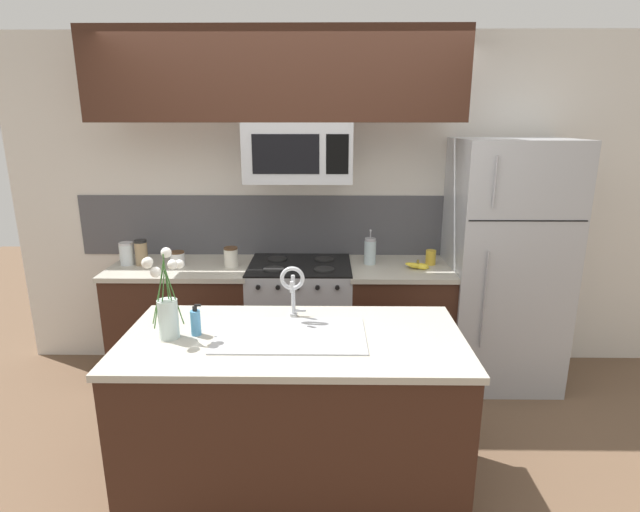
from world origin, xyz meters
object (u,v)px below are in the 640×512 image
Objects in this scene: storage_jar_tall at (127,254)px; french_press at (370,251)px; dish_soap_bottle at (196,322)px; flower_vase at (167,308)px; banana_bunch at (418,266)px; refrigerator at (503,264)px; storage_jar_short at (177,258)px; storage_jar_medium at (141,252)px; coffee_tin at (431,257)px; sink_faucet at (293,285)px; storage_jar_squat at (231,257)px; microwave at (299,152)px; stove_range at (301,321)px.

storage_jar_tall is 1.83m from french_press.
dish_soap_bottle is 0.16m from flower_vase.
refrigerator is at bearing 7.09° from banana_bunch.
storage_jar_short is 0.41× the size of french_press.
storage_jar_tall is at bearing -179.98° from refrigerator.
dish_soap_bottle is (-1.33, -1.18, 0.05)m from banana_bunch.
storage_jar_tall is 1.48m from flower_vase.
storage_jar_medium is 2.18m from coffee_tin.
sink_faucet is at bearing -131.34° from banana_bunch.
storage_jar_squat is (0.41, -0.02, 0.02)m from storage_jar_short.
microwave is 1.26m from coffee_tin.
storage_jar_short is at bearing -2.96° from storage_jar_medium.
stove_range is at bearing 90.16° from microwave.
dish_soap_bottle reaches higher than storage_jar_squat.
storage_jar_squat is 0.48× the size of sink_faucet.
dish_soap_bottle reaches higher than banana_bunch.
microwave is 3.93× the size of banana_bunch.
stove_range is at bearing -0.73° from storage_jar_medium.
banana_bunch is at bearing 41.49° from dish_soap_bottle.
storage_jar_medium is at bearing 177.11° from storage_jar_squat.
storage_jar_short is 0.75× the size of storage_jar_squat.
storage_jar_tall is 1.51m from dish_soap_bottle.
stove_range is 0.99m from banana_bunch.
dish_soap_bottle reaches higher than stove_range.
coffee_tin is at bearing 2.65° from storage_jar_squat.
storage_jar_medium reaches higher than storage_jar_short.
microwave is 1.61× the size of flower_vase.
storage_jar_tall is 0.90× the size of banana_bunch.
storage_jar_short is 1.32m from dish_soap_bottle.
flower_vase is at bearing -115.26° from microwave.
storage_jar_short is 0.41m from storage_jar_squat.
banana_bunch is (2.17, -0.08, -0.06)m from storage_jar_tall.
sink_faucet is (-1.51, -1.05, 0.19)m from refrigerator.
flower_vase is at bearing -129.95° from french_press.
french_press reaches higher than storage_jar_short.
banana_bunch is 0.62× the size of sink_faucet.
dish_soap_bottle is (-0.46, -1.24, 0.52)m from stove_range.
flower_vase is (-0.08, -1.26, 0.08)m from storage_jar_squat.
storage_jar_tall is 2.29m from coffee_tin.
refrigerator is 0.66m from banana_bunch.
sink_faucet is (0.02, -1.03, 0.65)m from stove_range.
sink_faucet reaches higher than coffee_tin.
microwave reaches higher than storage_jar_medium.
coffee_tin is (1.50, 0.07, -0.02)m from storage_jar_squat.
stove_range is at bearing 175.95° from banana_bunch.
french_press is 0.58× the size of flower_vase.
storage_jar_short is 0.24× the size of flower_vase.
storage_jar_squat is 1.33× the size of coffee_tin.
flower_vase is (-0.13, -0.04, 0.09)m from dish_soap_bottle.
microwave is 1.51m from storage_jar_tall.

